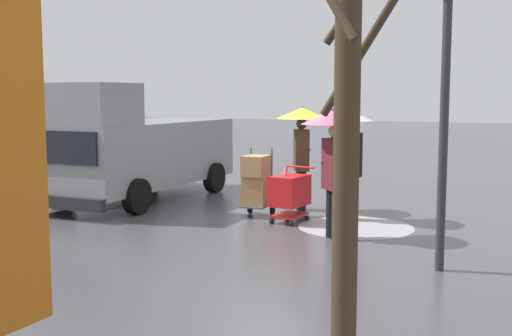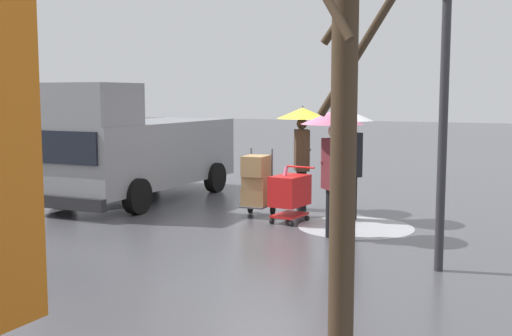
% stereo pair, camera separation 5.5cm
% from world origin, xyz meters
% --- Properties ---
extents(ground_plane, '(90.00, 90.00, 0.00)m').
position_xyz_m(ground_plane, '(0.00, 0.00, 0.00)').
color(ground_plane, '#4C4C51').
extents(slush_patch_near_cluster, '(2.03, 2.03, 0.01)m').
position_xyz_m(slush_patch_near_cluster, '(4.40, -0.22, 0.00)').
color(slush_patch_near_cluster, silver).
rests_on(slush_patch_near_cluster, ground).
extents(slush_patch_under_van, '(2.08, 2.08, 0.01)m').
position_xyz_m(slush_patch_under_van, '(-1.51, 0.03, 0.00)').
color(slush_patch_under_van, '#ADAFB5').
rests_on(slush_patch_under_van, ground).
extents(cargo_van_parked_right, '(2.25, 5.36, 2.60)m').
position_xyz_m(cargo_van_parked_right, '(3.77, -0.78, 1.18)').
color(cargo_van_parked_right, gray).
rests_on(cargo_van_parked_right, ground).
extents(shopping_cart_vendor, '(0.65, 0.88, 1.04)m').
position_xyz_m(shopping_cart_vendor, '(-0.26, 0.11, 0.57)').
color(shopping_cart_vendor, red).
rests_on(shopping_cart_vendor, ground).
extents(hand_dolly_boxes, '(0.54, 0.72, 1.32)m').
position_xyz_m(hand_dolly_boxes, '(0.55, -0.17, 0.69)').
color(hand_dolly_boxes, '#515156').
rests_on(hand_dolly_boxes, ground).
extents(pedestrian_pink_side, '(1.04, 1.04, 2.15)m').
position_xyz_m(pedestrian_pink_side, '(-0.03, -1.16, 1.58)').
color(pedestrian_pink_side, black).
rests_on(pedestrian_pink_side, ground).
extents(pedestrian_black_side, '(1.04, 1.04, 2.15)m').
position_xyz_m(pedestrian_black_side, '(-1.15, -0.54, 1.57)').
color(pedestrian_black_side, black).
rests_on(pedestrian_black_side, ground).
extents(pedestrian_white_side, '(1.04, 1.04, 2.15)m').
position_xyz_m(pedestrian_white_side, '(-1.38, 1.01, 1.58)').
color(pedestrian_white_side, black).
rests_on(pedestrian_white_side, ground).
extents(bare_tree_near, '(1.15, 1.13, 3.99)m').
position_xyz_m(bare_tree_near, '(-2.91, 5.52, 2.12)').
color(bare_tree_near, '#423323').
rests_on(bare_tree_near, ground).
extents(street_lamp, '(0.28, 0.28, 3.86)m').
position_xyz_m(street_lamp, '(-3.32, 2.36, 2.37)').
color(street_lamp, '#2D2D33').
rests_on(street_lamp, ground).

